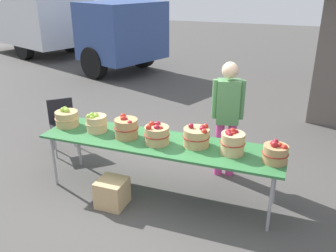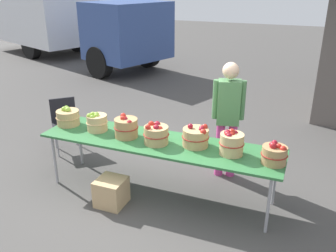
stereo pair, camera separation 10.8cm
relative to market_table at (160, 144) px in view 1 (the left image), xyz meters
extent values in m
plane|color=#474442|center=(0.00, 0.00, -0.72)|extent=(40.00, 40.00, 0.00)
cube|color=#2D6B38|center=(0.00, 0.00, 0.02)|extent=(3.10, 0.76, 0.03)
cylinder|color=#99999E|center=(-1.43, -0.30, -0.36)|extent=(0.04, 0.04, 0.72)
cylinder|color=#99999E|center=(1.43, -0.30, -0.36)|extent=(0.04, 0.04, 0.72)
cylinder|color=#99999E|center=(-1.43, 0.30, -0.36)|extent=(0.04, 0.04, 0.72)
cylinder|color=#99999E|center=(1.43, 0.30, -0.36)|extent=(0.04, 0.04, 0.72)
cylinder|color=tan|center=(-1.41, 0.05, 0.14)|extent=(0.31, 0.31, 0.21)
torus|color=tan|center=(-1.41, 0.05, 0.15)|extent=(0.33, 0.33, 0.01)
sphere|color=#8CB738|center=(-1.46, 0.04, 0.26)|extent=(0.07, 0.07, 0.07)
sphere|color=#8CB738|center=(-1.39, 0.04, 0.25)|extent=(0.08, 0.08, 0.08)
sphere|color=#9EC647|center=(-1.44, 0.11, 0.24)|extent=(0.07, 0.07, 0.07)
sphere|color=#8CB738|center=(-1.42, 0.09, 0.25)|extent=(0.07, 0.07, 0.07)
sphere|color=#7AA833|center=(-1.49, 0.14, 0.24)|extent=(0.07, 0.07, 0.07)
cylinder|color=tan|center=(-0.92, 0.03, 0.14)|extent=(0.27, 0.27, 0.22)
torus|color=tan|center=(-0.92, 0.03, 0.15)|extent=(0.29, 0.29, 0.01)
sphere|color=#8CB738|center=(-0.99, -0.05, 0.26)|extent=(0.07, 0.07, 0.07)
sphere|color=#7AA833|center=(-0.96, 0.05, 0.24)|extent=(0.08, 0.08, 0.08)
sphere|color=#7AA833|center=(-0.92, 0.03, 0.26)|extent=(0.07, 0.07, 0.07)
sphere|color=#8CB738|center=(-0.91, 0.01, 0.25)|extent=(0.07, 0.07, 0.07)
sphere|color=#7AA833|center=(-0.93, -0.05, 0.24)|extent=(0.07, 0.07, 0.07)
sphere|color=#8CB738|center=(-0.98, 0.03, 0.26)|extent=(0.07, 0.07, 0.07)
cylinder|color=#A87F51|center=(-0.45, -0.02, 0.16)|extent=(0.30, 0.30, 0.25)
torus|color=maroon|center=(-0.45, -0.02, 0.17)|extent=(0.32, 0.32, 0.01)
sphere|color=#B22319|center=(-0.54, 0.07, 0.29)|extent=(0.07, 0.07, 0.07)
sphere|color=maroon|center=(-0.47, -0.01, 0.27)|extent=(0.07, 0.07, 0.07)
sphere|color=#B22319|center=(-0.49, -0.03, 0.29)|extent=(0.07, 0.07, 0.07)
sphere|color=maroon|center=(-0.36, -0.09, 0.27)|extent=(0.07, 0.07, 0.07)
cylinder|color=tan|center=(-0.01, -0.05, 0.14)|extent=(0.30, 0.30, 0.22)
torus|color=maroon|center=(-0.01, -0.05, 0.16)|extent=(0.32, 0.32, 0.01)
sphere|color=maroon|center=(-0.02, -0.05, 0.24)|extent=(0.08, 0.08, 0.08)
sphere|color=#B22319|center=(-0.08, -0.14, 0.27)|extent=(0.07, 0.07, 0.07)
sphere|color=maroon|center=(0.01, -0.09, 0.26)|extent=(0.08, 0.08, 0.08)
sphere|color=#B22319|center=(-0.10, -0.01, 0.26)|extent=(0.08, 0.08, 0.08)
sphere|color=#B22319|center=(0.04, -0.08, 0.24)|extent=(0.07, 0.07, 0.07)
sphere|color=#B22319|center=(-0.02, -0.06, 0.25)|extent=(0.07, 0.07, 0.07)
sphere|color=maroon|center=(-0.04, 0.04, 0.25)|extent=(0.08, 0.08, 0.08)
cylinder|color=tan|center=(0.46, 0.06, 0.14)|extent=(0.32, 0.32, 0.22)
torus|color=maroon|center=(0.46, 0.06, 0.16)|extent=(0.34, 0.34, 0.01)
sphere|color=maroon|center=(0.53, 0.07, 0.26)|extent=(0.06, 0.06, 0.06)
sphere|color=#B22319|center=(0.57, 0.00, 0.26)|extent=(0.08, 0.08, 0.08)
sphere|color=maroon|center=(0.39, 0.06, 0.28)|extent=(0.07, 0.07, 0.07)
sphere|color=maroon|center=(0.52, 0.12, 0.26)|extent=(0.07, 0.07, 0.07)
sphere|color=#B22319|center=(0.55, 0.14, 0.27)|extent=(0.07, 0.07, 0.07)
cylinder|color=tan|center=(0.92, 0.00, 0.16)|extent=(0.28, 0.28, 0.26)
torus|color=maroon|center=(0.92, 0.00, 0.17)|extent=(0.30, 0.30, 0.01)
sphere|color=maroon|center=(0.89, -0.06, 0.28)|extent=(0.07, 0.07, 0.07)
sphere|color=maroon|center=(0.87, -0.04, 0.29)|extent=(0.07, 0.07, 0.07)
sphere|color=maroon|center=(0.86, 0.00, 0.30)|extent=(0.07, 0.07, 0.07)
sphere|color=#B22319|center=(0.91, 0.00, 0.28)|extent=(0.08, 0.08, 0.08)
sphere|color=#B22319|center=(0.90, 0.03, 0.30)|extent=(0.08, 0.08, 0.08)
sphere|color=maroon|center=(0.94, 0.05, 0.28)|extent=(0.07, 0.07, 0.07)
cylinder|color=#A87F51|center=(1.41, -0.05, 0.13)|extent=(0.28, 0.28, 0.20)
torus|color=maroon|center=(1.41, -0.05, 0.14)|extent=(0.30, 0.30, 0.01)
sphere|color=#B22319|center=(1.49, -0.07, 0.23)|extent=(0.08, 0.08, 0.08)
sphere|color=maroon|center=(1.39, 0.05, 0.23)|extent=(0.07, 0.07, 0.07)
sphere|color=maroon|center=(1.39, -0.08, 0.26)|extent=(0.08, 0.08, 0.08)
sphere|color=#B22319|center=(1.44, -0.04, 0.24)|extent=(0.07, 0.07, 0.07)
sphere|color=maroon|center=(1.41, -0.04, 0.23)|extent=(0.06, 0.06, 0.06)
sphere|color=maroon|center=(1.37, -0.02, 0.24)|extent=(0.07, 0.07, 0.07)
cylinder|color=#CC3F8C|center=(0.76, 0.82, -0.31)|extent=(0.12, 0.12, 0.81)
cylinder|color=#CC3F8C|center=(0.60, 0.77, -0.31)|extent=(0.12, 0.12, 0.81)
cube|color=#4C7F4C|center=(0.68, 0.79, 0.40)|extent=(0.35, 0.29, 0.61)
sphere|color=beige|center=(0.68, 0.79, 0.83)|extent=(0.22, 0.22, 0.22)
cylinder|color=#4C7F4C|center=(0.85, 0.84, 0.43)|extent=(0.08, 0.08, 0.54)
cylinder|color=#4C7F4C|center=(0.51, 0.75, 0.43)|extent=(0.08, 0.08, 0.54)
cube|color=silver|center=(-7.85, 7.39, 0.88)|extent=(4.71, 3.56, 2.30)
cube|color=#334C8C|center=(-3.46, 5.71, 0.53)|extent=(2.43, 2.61, 1.60)
cube|color=black|center=(-2.67, 5.40, 0.85)|extent=(0.67, 1.66, 0.80)
cylinder|color=black|center=(-3.27, 6.65, -0.27)|extent=(0.94, 0.58, 0.90)
cylinder|color=black|center=(-3.95, 4.88, -0.27)|extent=(0.94, 0.58, 0.90)
cylinder|color=black|center=(-6.95, 8.07, -0.27)|extent=(0.94, 0.58, 0.90)
cylinder|color=black|center=(-7.63, 6.29, -0.27)|extent=(0.94, 0.58, 0.90)
cube|color=black|center=(-1.92, 0.61, -0.28)|extent=(0.57, 0.57, 0.04)
cube|color=black|center=(-2.04, 0.74, -0.06)|extent=(0.31, 0.30, 0.40)
cylinder|color=gray|center=(-1.92, 0.37, -0.51)|extent=(0.02, 0.02, 0.42)
cylinder|color=gray|center=(-1.68, 0.60, -0.51)|extent=(0.02, 0.02, 0.42)
cylinder|color=gray|center=(-2.16, 0.61, -0.51)|extent=(0.02, 0.02, 0.42)
cylinder|color=gray|center=(-1.91, 0.85, -0.51)|extent=(0.02, 0.02, 0.42)
cube|color=tan|center=(-0.46, -0.46, -0.54)|extent=(0.35, 0.35, 0.35)
camera|label=1|loc=(1.56, -3.85, 1.95)|focal=38.78mm
camera|label=2|loc=(1.66, -3.81, 1.95)|focal=38.78mm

